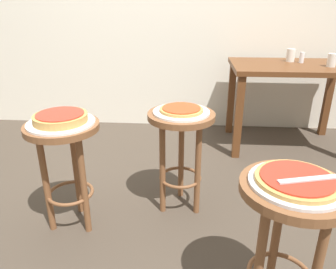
{
  "coord_description": "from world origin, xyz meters",
  "views": [
    {
      "loc": [
        0.36,
        -1.64,
        1.23
      ],
      "look_at": [
        0.24,
        -0.05,
        0.57
      ],
      "focal_mm": 34.57,
      "sensor_mm": 36.0,
      "label": 1
    }
  ],
  "objects": [
    {
      "name": "stool_foreground",
      "position": [
        0.73,
        -0.63,
        0.47
      ],
      "size": [
        0.39,
        0.39,
        0.63
      ],
      "color": "brown",
      "rests_on": "ground_plane"
    },
    {
      "name": "stool_leftside",
      "position": [
        0.3,
        0.12,
        0.47
      ],
      "size": [
        0.39,
        0.39,
        0.63
      ],
      "color": "brown",
      "rests_on": "ground_plane"
    },
    {
      "name": "pizza_leftside",
      "position": [
        0.3,
        0.12,
        0.65
      ],
      "size": [
        0.25,
        0.25,
        0.02
      ],
      "color": "tan",
      "rests_on": "serving_plate_leftside"
    },
    {
      "name": "stool_middle",
      "position": [
        -0.32,
        -0.1,
        0.47
      ],
      "size": [
        0.39,
        0.39,
        0.63
      ],
      "color": "brown",
      "rests_on": "ground_plane"
    },
    {
      "name": "cup_far_edge",
      "position": [
        1.21,
        1.28,
        0.79
      ],
      "size": [
        0.07,
        0.07,
        0.11
      ],
      "primitive_type": "cylinder",
      "color": "silver",
      "rests_on": "dining_table"
    },
    {
      "name": "pizza_middle",
      "position": [
        -0.32,
        -0.1,
        0.67
      ],
      "size": [
        0.28,
        0.28,
        0.05
      ],
      "color": "tan",
      "rests_on": "serving_plate_middle"
    },
    {
      "name": "pizza_foreground",
      "position": [
        0.73,
        -0.63,
        0.65
      ],
      "size": [
        0.29,
        0.29,
        0.02
      ],
      "color": "tan",
      "rests_on": "serving_plate_foreground"
    },
    {
      "name": "condiment_shaker",
      "position": [
        1.29,
        1.23,
        0.78
      ],
      "size": [
        0.04,
        0.04,
        0.09
      ],
      "primitive_type": "cylinder",
      "color": "white",
      "rests_on": "dining_table"
    },
    {
      "name": "cup_near_edge",
      "position": [
        1.47,
        1.06,
        0.79
      ],
      "size": [
        0.07,
        0.07,
        0.1
      ],
      "primitive_type": "cylinder",
      "color": "silver",
      "rests_on": "dining_table"
    },
    {
      "name": "ground_plane",
      "position": [
        0.0,
        0.0,
        0.0
      ],
      "size": [
        6.0,
        6.0,
        0.0
      ],
      "primitive_type": "plane",
      "color": "#42382D"
    },
    {
      "name": "pizza_server_knife",
      "position": [
        0.76,
        -0.65,
        0.67
      ],
      "size": [
        0.22,
        0.08,
        0.01
      ],
      "primitive_type": "cube",
      "rotation": [
        0.0,
        0.0,
        0.26
      ],
      "color": "silver",
      "rests_on": "pizza_foreground"
    },
    {
      "name": "dining_table",
      "position": [
        1.2,
        1.15,
        0.62
      ],
      "size": [
        1.01,
        0.67,
        0.74
      ],
      "color": "#5B3319",
      "rests_on": "ground_plane"
    },
    {
      "name": "serving_plate_foreground",
      "position": [
        0.73,
        -0.63,
        0.64
      ],
      "size": [
        0.33,
        0.33,
        0.01
      ],
      "primitive_type": "cylinder",
      "color": "silver",
      "rests_on": "stool_foreground"
    },
    {
      "name": "serving_plate_middle",
      "position": [
        -0.32,
        -0.1,
        0.64
      ],
      "size": [
        0.35,
        0.35,
        0.01
      ],
      "primitive_type": "cylinder",
      "color": "silver",
      "rests_on": "stool_middle"
    },
    {
      "name": "serving_plate_leftside",
      "position": [
        0.3,
        0.12,
        0.64
      ],
      "size": [
        0.33,
        0.33,
        0.01
      ],
      "primitive_type": "cylinder",
      "color": "silver",
      "rests_on": "stool_leftside"
    }
  ]
}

